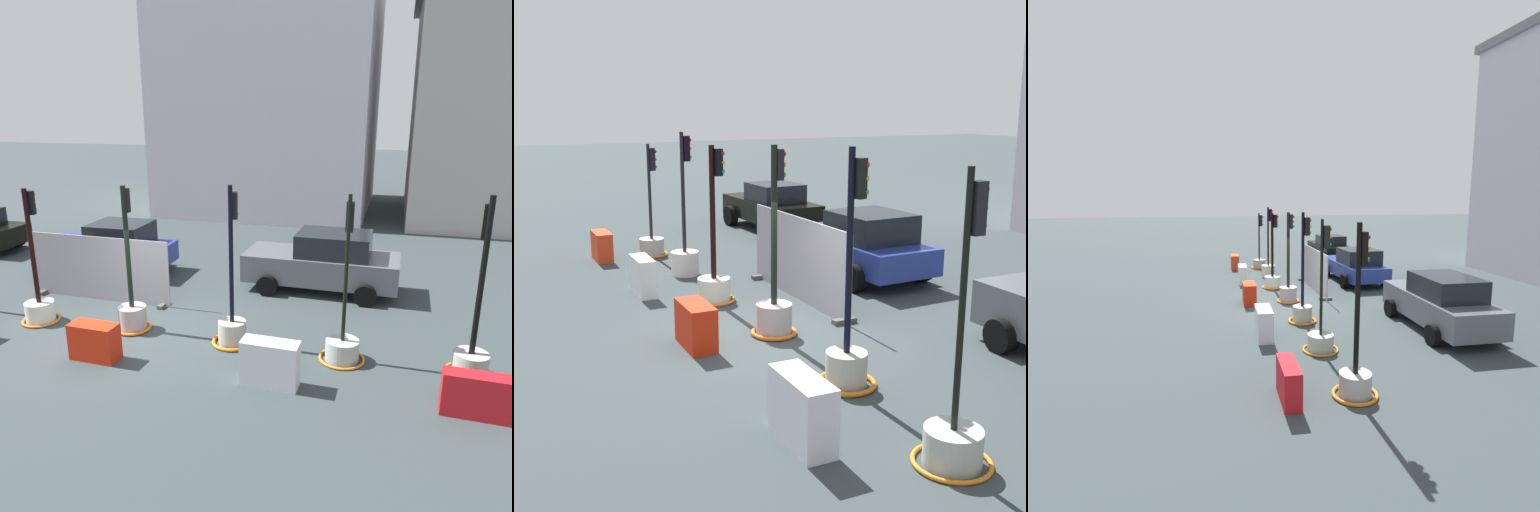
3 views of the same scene
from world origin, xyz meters
TOP-DOWN VIEW (x-y plane):
  - ground_plane at (0.00, 0.00)m, footprint 120.00×120.00m
  - traffic_light_0 at (-7.38, 0.08)m, footprint 0.90×0.90m
  - traffic_light_1 at (-4.95, 0.23)m, footprint 0.69×0.69m
  - traffic_light_2 at (-2.49, 0.04)m, footprint 0.93×0.93m
  - traffic_light_3 at (-0.01, 0.26)m, footprint 0.87×0.87m
  - traffic_light_4 at (2.54, 0.23)m, footprint 0.94×0.94m
  - traffic_light_5 at (5.03, 0.14)m, footprint 0.98×0.98m
  - construction_barrier_0 at (-7.43, -1.30)m, footprint 1.02×0.44m
  - construction_barrier_1 at (-3.68, -1.21)m, footprint 1.02×0.40m
  - construction_barrier_2 at (-0.04, -1.27)m, footprint 1.04×0.50m
  - construction_barrier_3 at (3.80, -1.24)m, footprint 1.13×0.47m
  - car_blue_estate at (-2.99, 4.13)m, footprint 4.36×2.31m
  - car_black_sedan at (-9.43, 4.85)m, footprint 4.26×2.17m
  - site_fence_panel at (-1.85, 1.77)m, footprint 4.20×0.50m

SIDE VIEW (x-z plane):
  - ground_plane at x=0.00m, z-range 0.00..0.00m
  - construction_barrier_0 at x=-7.43m, z-range 0.00..0.79m
  - construction_barrier_2 at x=-0.04m, z-range 0.00..0.80m
  - traffic_light_0 at x=-7.38m, z-range -1.14..1.98m
  - construction_barrier_1 at x=-3.68m, z-range 0.00..0.85m
  - construction_barrier_3 at x=3.80m, z-range 0.00..0.91m
  - traffic_light_5 at x=5.03m, z-range -1.32..2.24m
  - traffic_light_2 at x=-2.49m, z-range -1.16..2.21m
  - traffic_light_4 at x=2.54m, z-range -1.27..2.36m
  - traffic_light_3 at x=-0.01m, z-range -1.20..2.31m
  - traffic_light_1 at x=-4.95m, z-range -1.20..2.34m
  - car_black_sedan at x=-9.43m, z-range -0.01..1.59m
  - car_blue_estate at x=-2.99m, z-range -0.03..1.62m
  - site_fence_panel at x=-1.85m, z-range -0.04..1.78m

